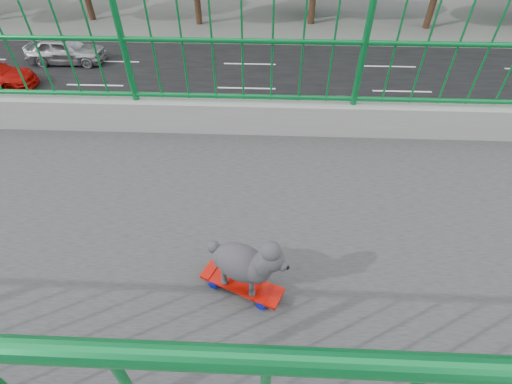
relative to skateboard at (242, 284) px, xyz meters
The scene contains 7 objects.
road 15.16m from the skateboard, behind, with size 18.00×90.00×0.02m, color black.
footbridge 2.18m from the skateboard, 109.27° to the right, with size 3.00×24.00×7.00m.
railing 1.18m from the skateboard, 109.27° to the right, with size 3.00×24.00×1.42m.
skateboard is the anchor object (origin of this frame).
poodle 0.24m from the skateboard, 66.36° to the left, with size 0.32×0.47×0.42m.
car_2 14.69m from the skateboard, 165.00° to the left, with size 2.25×4.89×1.36m, color #A4A5AA.
car_4 23.31m from the skateboard, 148.75° to the right, with size 1.75×4.34×1.48m, color #A4A5AA.
Camera 1 is at (1.64, 1.24, 8.98)m, focal length 25.77 mm.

